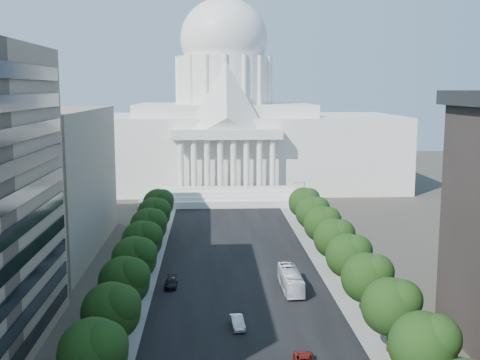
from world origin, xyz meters
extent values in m
cube|color=black|center=(0.00, 90.00, 0.00)|extent=(30.00, 260.00, 0.01)
cube|color=gray|center=(-19.00, 90.00, 0.00)|extent=(8.00, 260.00, 0.02)
cube|color=gray|center=(19.00, 90.00, 0.00)|extent=(8.00, 260.00, 0.02)
cube|color=white|center=(0.00, 185.00, 12.50)|extent=(120.00, 50.00, 25.00)
cube|color=white|center=(0.00, 185.00, 27.00)|extent=(60.00, 40.00, 4.00)
cube|color=white|center=(0.00, 158.00, 20.50)|extent=(34.00, 8.00, 3.00)
cylinder|color=white|center=(0.00, 185.00, 37.00)|extent=(32.00, 32.00, 16.00)
ellipsoid|color=white|center=(0.00, 185.00, 51.00)|extent=(30.00, 30.00, 27.60)
cylinder|color=white|center=(0.00, 185.00, 64.00)|extent=(4.80, 4.80, 7.00)
cube|color=gray|center=(-48.00, 100.00, 15.00)|extent=(38.00, 52.00, 30.00)
sphere|color=black|center=(-18.00, 36.00, 6.17)|extent=(7.60, 7.60, 7.60)
sphere|color=black|center=(-16.67, 35.24, 7.31)|extent=(5.32, 5.32, 5.32)
cylinder|color=#33261C|center=(-18.00, 48.00, 1.47)|extent=(0.56, 0.56, 2.94)
sphere|color=black|center=(-18.00, 48.00, 6.17)|extent=(7.60, 7.60, 7.60)
sphere|color=black|center=(-16.67, 47.24, 7.31)|extent=(5.32, 5.32, 5.32)
cylinder|color=#33261C|center=(-18.00, 60.00, 1.47)|extent=(0.56, 0.56, 2.94)
sphere|color=black|center=(-18.00, 60.00, 6.17)|extent=(7.60, 7.60, 7.60)
sphere|color=black|center=(-16.67, 59.24, 7.31)|extent=(5.32, 5.32, 5.32)
cylinder|color=#33261C|center=(-18.00, 72.00, 1.47)|extent=(0.56, 0.56, 2.94)
sphere|color=black|center=(-18.00, 72.00, 6.17)|extent=(7.60, 7.60, 7.60)
sphere|color=black|center=(-16.67, 71.24, 7.31)|extent=(5.32, 5.32, 5.32)
cylinder|color=#33261C|center=(-18.00, 84.00, 1.47)|extent=(0.56, 0.56, 2.94)
sphere|color=black|center=(-18.00, 84.00, 6.17)|extent=(7.60, 7.60, 7.60)
sphere|color=black|center=(-16.67, 83.24, 7.31)|extent=(5.32, 5.32, 5.32)
cylinder|color=#33261C|center=(-18.00, 96.00, 1.47)|extent=(0.56, 0.56, 2.94)
sphere|color=black|center=(-18.00, 96.00, 6.17)|extent=(7.60, 7.60, 7.60)
sphere|color=black|center=(-16.67, 95.24, 7.31)|extent=(5.32, 5.32, 5.32)
cylinder|color=#33261C|center=(-18.00, 108.00, 1.47)|extent=(0.56, 0.56, 2.94)
sphere|color=black|center=(-18.00, 108.00, 6.17)|extent=(7.60, 7.60, 7.60)
sphere|color=black|center=(-16.67, 107.24, 7.31)|extent=(5.32, 5.32, 5.32)
cylinder|color=#33261C|center=(-18.00, 120.00, 1.47)|extent=(0.56, 0.56, 2.94)
sphere|color=black|center=(-18.00, 120.00, 6.17)|extent=(7.60, 7.60, 7.60)
sphere|color=black|center=(-16.67, 119.24, 7.31)|extent=(5.32, 5.32, 5.32)
sphere|color=black|center=(18.00, 36.00, 6.17)|extent=(7.60, 7.60, 7.60)
sphere|color=black|center=(19.33, 35.24, 7.31)|extent=(5.32, 5.32, 5.32)
cylinder|color=#33261C|center=(18.00, 48.00, 1.47)|extent=(0.56, 0.56, 2.94)
sphere|color=black|center=(18.00, 48.00, 6.17)|extent=(7.60, 7.60, 7.60)
sphere|color=black|center=(19.33, 47.24, 7.31)|extent=(5.32, 5.32, 5.32)
cylinder|color=#33261C|center=(18.00, 60.00, 1.47)|extent=(0.56, 0.56, 2.94)
sphere|color=black|center=(18.00, 60.00, 6.17)|extent=(7.60, 7.60, 7.60)
sphere|color=black|center=(19.33, 59.24, 7.31)|extent=(5.32, 5.32, 5.32)
cylinder|color=#33261C|center=(18.00, 72.00, 1.47)|extent=(0.56, 0.56, 2.94)
sphere|color=black|center=(18.00, 72.00, 6.17)|extent=(7.60, 7.60, 7.60)
sphere|color=black|center=(19.33, 71.24, 7.31)|extent=(5.32, 5.32, 5.32)
cylinder|color=#33261C|center=(18.00, 84.00, 1.47)|extent=(0.56, 0.56, 2.94)
sphere|color=black|center=(18.00, 84.00, 6.17)|extent=(7.60, 7.60, 7.60)
sphere|color=black|center=(19.33, 83.24, 7.31)|extent=(5.32, 5.32, 5.32)
cylinder|color=#33261C|center=(18.00, 96.00, 1.47)|extent=(0.56, 0.56, 2.94)
sphere|color=black|center=(18.00, 96.00, 6.17)|extent=(7.60, 7.60, 7.60)
sphere|color=black|center=(19.33, 95.24, 7.31)|extent=(5.32, 5.32, 5.32)
cylinder|color=#33261C|center=(18.00, 108.00, 1.47)|extent=(0.56, 0.56, 2.94)
sphere|color=black|center=(18.00, 108.00, 6.17)|extent=(7.60, 7.60, 7.60)
sphere|color=black|center=(19.33, 107.24, 7.31)|extent=(5.32, 5.32, 5.32)
cylinder|color=#33261C|center=(18.00, 120.00, 1.47)|extent=(0.56, 0.56, 2.94)
sphere|color=black|center=(18.00, 120.00, 6.17)|extent=(7.60, 7.60, 7.60)
sphere|color=black|center=(19.33, 119.24, 7.31)|extent=(5.32, 5.32, 5.32)
cylinder|color=gray|center=(19.30, 35.00, 8.80)|extent=(2.40, 0.14, 0.14)
sphere|color=gray|center=(18.20, 35.00, 8.70)|extent=(0.44, 0.44, 0.44)
cylinder|color=gray|center=(20.50, 60.00, 4.50)|extent=(0.18, 0.18, 9.00)
cylinder|color=gray|center=(19.30, 60.00, 8.80)|extent=(2.40, 0.14, 0.14)
sphere|color=gray|center=(18.20, 60.00, 8.70)|extent=(0.44, 0.44, 0.44)
cylinder|color=gray|center=(20.50, 85.00, 4.50)|extent=(0.18, 0.18, 9.00)
cylinder|color=gray|center=(19.30, 85.00, 8.80)|extent=(2.40, 0.14, 0.14)
sphere|color=gray|center=(18.20, 85.00, 8.70)|extent=(0.44, 0.44, 0.44)
cylinder|color=gray|center=(20.50, 110.00, 4.50)|extent=(0.18, 0.18, 9.00)
cylinder|color=gray|center=(19.30, 110.00, 8.80)|extent=(2.40, 0.14, 0.14)
sphere|color=gray|center=(18.20, 110.00, 8.70)|extent=(0.44, 0.44, 0.44)
cylinder|color=gray|center=(20.50, 135.00, 4.50)|extent=(0.18, 0.18, 9.00)
cylinder|color=gray|center=(19.30, 135.00, 8.80)|extent=(2.40, 0.14, 0.14)
sphere|color=gray|center=(18.20, 135.00, 8.70)|extent=(0.44, 0.44, 0.44)
imported|color=#B8BAC1|center=(-1.50, 56.85, 0.82)|extent=(2.28, 5.17, 1.65)
imported|color=maroon|center=(6.26, 44.53, 0.74)|extent=(2.79, 5.49, 1.49)
imported|color=black|center=(-12.18, 75.39, 0.76)|extent=(2.21, 5.25, 1.51)
imported|color=white|center=(8.43, 73.06, 1.75)|extent=(3.16, 12.62, 3.50)
camera|label=1|loc=(-5.35, -25.64, 34.24)|focal=45.00mm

